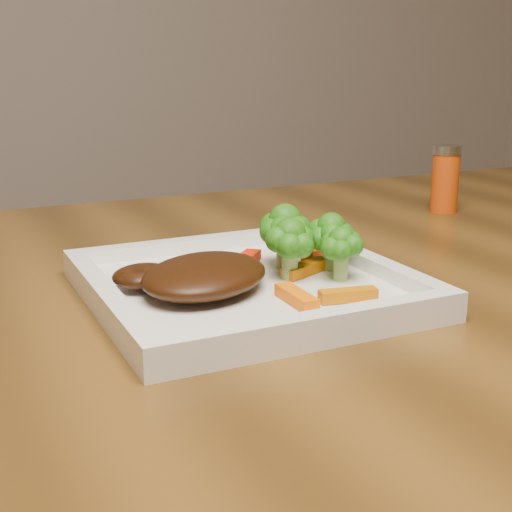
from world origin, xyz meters
name	(u,v)px	position (x,y,z in m)	size (l,w,h in m)	color
plate	(246,291)	(-0.21, 0.06, 0.76)	(0.27, 0.27, 0.01)	white
steak	(205,275)	(-0.25, 0.05, 0.78)	(0.12, 0.10, 0.03)	#381A08
broccoli_0	(285,232)	(-0.16, 0.09, 0.80)	(0.06, 0.06, 0.07)	#127116
broccoli_1	(331,236)	(-0.12, 0.07, 0.79)	(0.05, 0.05, 0.06)	#1E6E12
broccoli_2	(341,249)	(-0.13, 0.03, 0.79)	(0.05, 0.05, 0.06)	#306410
broccoli_3	(290,246)	(-0.17, 0.06, 0.79)	(0.05, 0.05, 0.06)	#3A7914
carrot_0	(348,295)	(-0.16, -0.02, 0.77)	(0.05, 0.01, 0.01)	#C86803
carrot_2	(296,297)	(-0.20, -0.01, 0.77)	(0.05, 0.01, 0.01)	#FA6B04
carrot_3	(319,251)	(-0.11, 0.11, 0.77)	(0.05, 0.01, 0.01)	#CC3D03
carrot_4	(245,261)	(-0.19, 0.11, 0.77)	(0.06, 0.01, 0.01)	red
carrot_6	(306,268)	(-0.15, 0.06, 0.77)	(0.06, 0.02, 0.01)	#CA6403
spice_shaker	(445,179)	(0.19, 0.27, 0.80)	(0.04, 0.04, 0.09)	#C9420B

